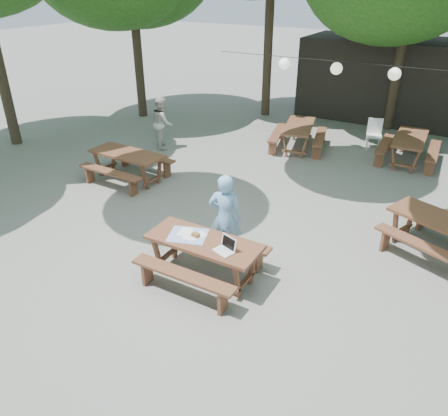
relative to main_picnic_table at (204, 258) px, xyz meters
name	(u,v)px	position (x,y,z in m)	size (l,w,h in m)	color
ground	(244,238)	(0.02, 1.49, -0.39)	(80.00, 80.00, 0.00)	slate
pavilion	(388,79)	(0.52, 11.99, 1.01)	(6.00, 3.00, 2.80)	black
main_picnic_table	(204,258)	(0.00, 0.00, 0.00)	(2.00, 1.58, 0.75)	brown
picnic_table_nw	(128,166)	(-3.94, 2.58, 0.00)	(2.03, 1.64, 0.75)	brown
picnic_table_ne	(442,238)	(3.52, 2.79, 0.00)	(2.35, 2.17, 0.75)	brown
picnic_table_far_w	(298,137)	(-0.97, 6.98, 0.00)	(1.99, 2.22, 0.75)	brown
picnic_table_far_e	(408,149)	(2.15, 7.49, 0.00)	(1.65, 2.03, 0.75)	brown
woman	(225,218)	(0.02, 0.71, 0.46)	(0.62, 0.41, 1.70)	#79B0DE
second_person	(162,123)	(-4.67, 5.05, 0.39)	(0.76, 0.59, 1.56)	beige
plastic_chair	(373,140)	(1.04, 8.18, -0.13)	(0.55, 0.55, 0.90)	white
laptop	(226,247)	(0.49, -0.09, 0.42)	(0.39, 0.35, 0.24)	white
tabletop_clutter	(190,235)	(-0.29, 0.01, 0.37)	(0.79, 0.73, 0.08)	#3767BE
paper_lanterns	(337,68)	(-0.16, 7.49, 2.02)	(9.00, 0.34, 0.38)	black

